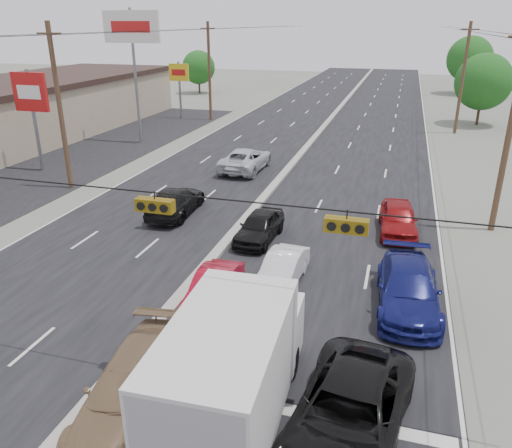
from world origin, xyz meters
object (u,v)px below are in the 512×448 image
object	(u,v)px
utility_pole_right_c	(463,78)
tan_sedan	(135,389)
utility_pole_right_b	(510,131)
tree_left_far	(199,67)
box_truck	(234,370)
oncoming_near	(175,201)
queue_car_a	(259,227)
pole_sign_billboard	(132,36)
pole_sign_far	(179,77)
oncoming_far	(246,160)
queue_car_e	(398,219)
tree_right_far	(470,59)
utility_pole_left_b	(60,107)
utility_pole_left_c	(209,71)
pole_sign_mid	(31,98)
queue_car_b	(282,270)
queue_car_d	(408,289)
tree_right_mid	(484,82)
red_sedan	(213,289)
black_suv	(349,415)

from	to	relation	value
utility_pole_right_c	tan_sedan	world-z (taller)	utility_pole_right_c
utility_pole_right_b	tree_left_far	size ratio (longest dim) A/B	1.63
box_truck	oncoming_near	xyz separation A→B (m)	(-8.15, 14.03, -1.10)
utility_pole_right_b	queue_car_a	bearing A→B (deg)	-157.66
pole_sign_billboard	tree_left_far	distance (m)	33.27
pole_sign_far	box_truck	world-z (taller)	pole_sign_far
tan_sedan	oncoming_far	bearing A→B (deg)	92.70
tree_left_far	queue_car_e	size ratio (longest dim) A/B	1.37
utility_pole_right_c	tree_right_far	world-z (taller)	utility_pole_right_c
utility_pole_left_b	utility_pole_right_b	xyz separation A→B (m)	(25.00, 0.00, 0.00)
utility_pole_right_c	queue_car_a	distance (m)	31.88
utility_pole_left_c	pole_sign_mid	size ratio (longest dim) A/B	1.43
tree_left_far	oncoming_near	world-z (taller)	tree_left_far
queue_car_e	tree_right_far	bearing A→B (deg)	77.46
pole_sign_billboard	box_truck	size ratio (longest dim) A/B	1.54
pole_sign_mid	tree_left_far	distance (m)	42.32
tan_sedan	tree_right_far	bearing A→B (deg)	70.89
pole_sign_far	tan_sedan	bearing A→B (deg)	-67.36
queue_car_b	queue_car_d	bearing A→B (deg)	-1.96
queue_car_d	queue_car_e	distance (m)	7.30
queue_car_e	utility_pole_left_b	bearing A→B (deg)	170.65
pole_sign_mid	queue_car_d	distance (m)	28.43
tree_right_mid	box_truck	world-z (taller)	tree_right_mid
utility_pole_left_b	utility_pole_left_c	xyz separation A→B (m)	(0.00, 25.00, 0.00)
utility_pole_left_b	oncoming_near	world-z (taller)	utility_pole_left_b
pole_sign_mid	queue_car_a	world-z (taller)	pole_sign_mid
pole_sign_mid	oncoming_near	world-z (taller)	pole_sign_mid
pole_sign_billboard	red_sedan	distance (m)	29.81
pole_sign_billboard	queue_car_a	xyz separation A→B (m)	(15.90, -17.56, -8.17)
tan_sedan	oncoming_near	bearing A→B (deg)	103.22
tree_right_mid	tree_right_far	size ratio (longest dim) A/B	0.88
tree_right_far	red_sedan	bearing A→B (deg)	-102.50
queue_car_d	oncoming_far	distance (m)	19.70
pole_sign_mid	box_truck	bearing A→B (deg)	-42.68
queue_car_d	oncoming_near	xyz separation A→B (m)	(-12.42, 6.60, -0.05)
utility_pole_right_b	pole_sign_mid	bearing A→B (deg)	174.19
oncoming_far	tree_right_mid	bearing A→B (deg)	-126.00
utility_pole_left_b	queue_car_e	world-z (taller)	utility_pole_left_b
tree_left_far	queue_car_d	xyz separation A→B (m)	(30.39, -54.05, -2.93)
utility_pole_right_b	queue_car_d	world-z (taller)	utility_pole_right_b
tree_right_mid	queue_car_d	bearing A→B (deg)	-99.61
box_truck	black_suv	xyz separation A→B (m)	(2.88, 0.39, -1.04)
box_truck	oncoming_far	world-z (taller)	box_truck
pole_sign_mid	red_sedan	bearing A→B (deg)	-36.95
tree_right_mid	tan_sedan	xyz separation A→B (m)	(-13.60, -46.72, -3.52)
tree_right_far	queue_car_e	xyz separation A→B (m)	(-8.15, -56.77, -4.20)
utility_pole_right_b	utility_pole_left_b	bearing A→B (deg)	180.00
pole_sign_mid	queue_car_b	distance (m)	23.96
utility_pole_left_c	utility_pole_right_c	distance (m)	25.00
utility_pole_left_b	box_truck	world-z (taller)	utility_pole_left_b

